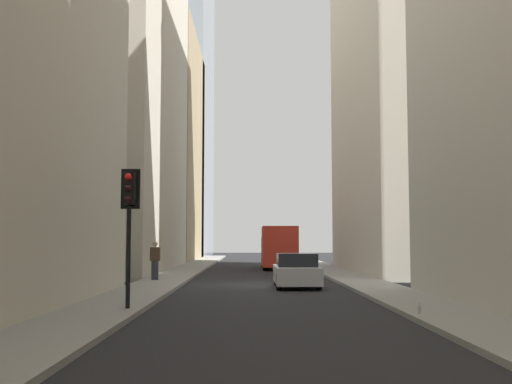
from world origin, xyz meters
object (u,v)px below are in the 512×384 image
Objects in this scene: sedan_silver at (296,271)px; pedestrian at (155,259)px; traffic_light_foreground at (129,205)px; discarded_bottle at (419,310)px; delivery_truck at (279,247)px.

pedestrian reaches higher than sedan_silver.
traffic_light_foreground reaches higher than discarded_bottle.
traffic_light_foreground is at bearing -174.70° from pedestrian.
sedan_silver is 2.46× the size of pedestrian.
sedan_silver is (-16.06, 0.00, -0.80)m from delivery_truck.
pedestrian reaches higher than discarded_bottle.
sedan_silver reaches higher than discarded_bottle.
sedan_silver is at bearing -113.12° from pedestrian.
traffic_light_foreground is 11.96m from pedestrian.
traffic_light_foreground is at bearing 79.92° from discarded_bottle.
delivery_truck is at bearing -25.19° from pedestrian.
pedestrian is at bearing 33.15° from discarded_bottle.
sedan_silver is 1.14× the size of traffic_light_foreground.
discarded_bottle is (-26.47, -2.26, -1.21)m from delivery_truck.
pedestrian is (2.68, 6.29, 0.43)m from sedan_silver.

